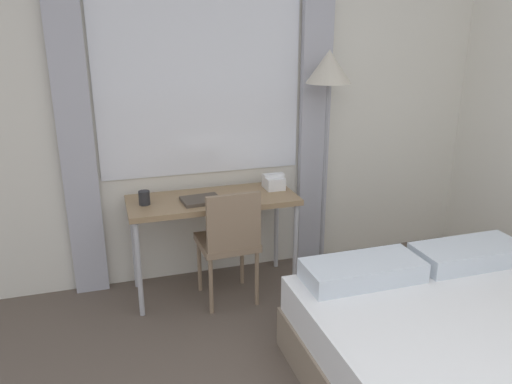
{
  "coord_description": "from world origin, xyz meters",
  "views": [
    {
      "loc": [
        -0.97,
        -0.85,
        1.93
      ],
      "look_at": [
        -0.04,
        2.13,
        0.89
      ],
      "focal_mm": 35.0,
      "sensor_mm": 36.0,
      "label": 1
    }
  ],
  "objects": [
    {
      "name": "wall_back_with_window",
      "position": [
        -0.03,
        2.86,
        1.35
      ],
      "size": [
        5.15,
        0.13,
        2.7
      ],
      "color": "silver",
      "rests_on": "ground_plane"
    },
    {
      "name": "desk",
      "position": [
        -0.25,
        2.53,
        0.68
      ],
      "size": [
        1.23,
        0.51,
        0.74
      ],
      "color": "#937551",
      "rests_on": "ground_plane"
    },
    {
      "name": "desk_chair",
      "position": [
        -0.19,
        2.3,
        0.51
      ],
      "size": [
        0.42,
        0.42,
        0.87
      ],
      "rotation": [
        0.0,
        0.0,
        0.04
      ],
      "color": "#8C7259",
      "rests_on": "ground_plane"
    },
    {
      "name": "standing_lamp",
      "position": [
        0.66,
        2.57,
        1.49
      ],
      "size": [
        0.34,
        0.34,
        1.77
      ],
      "color": "#4C4C51",
      "rests_on": "ground_plane"
    },
    {
      "name": "telephone",
      "position": [
        0.25,
        2.6,
        0.8
      ],
      "size": [
        0.16,
        0.17,
        0.12
      ],
      "color": "white",
      "rests_on": "desk"
    },
    {
      "name": "book",
      "position": [
        -0.35,
        2.47,
        0.76
      ],
      "size": [
        0.29,
        0.23,
        0.02
      ],
      "rotation": [
        0.0,
        0.0,
        0.09
      ],
      "color": "#4C4238",
      "rests_on": "desk"
    },
    {
      "name": "mug",
      "position": [
        -0.74,
        2.52,
        0.79
      ],
      "size": [
        0.08,
        0.08,
        0.1
      ],
      "color": "#262628",
      "rests_on": "desk"
    }
  ]
}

